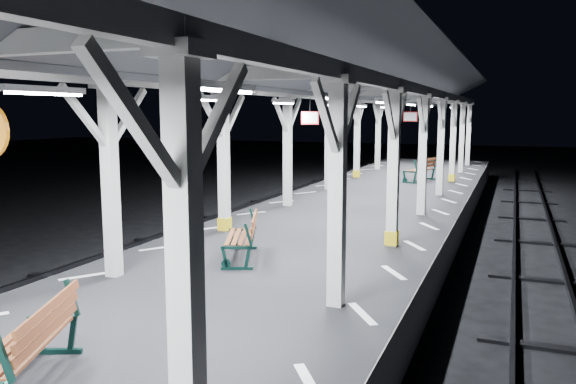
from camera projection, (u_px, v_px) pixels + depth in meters
The scene contains 10 objects.
ground at pixel (267, 309), 10.95m from camera, with size 120.00×120.00×0.00m, color black.
platform at pixel (267, 284), 10.88m from camera, with size 6.00×50.00×1.00m, color black.
hazard_stripes_left at pixel (160, 248), 11.72m from camera, with size 1.00×48.00×0.01m, color silver.
hazard_stripes_right at pixel (394, 273), 9.90m from camera, with size 1.00×48.00×0.01m, color silver.
track_left at pixel (67, 277), 12.79m from camera, with size 2.20×60.00×0.16m.
track_right at pixel (549, 345), 9.08m from camera, with size 2.20×60.00×0.16m.
canopy at pixel (266, 71), 10.29m from camera, with size 5.40×49.00×4.65m.
bench_near at pixel (31, 342), 5.70m from camera, with size 1.23×1.79×0.92m.
bench_mid at pixel (245, 235), 10.79m from camera, with size 1.14×1.70×0.87m.
bench_far at pixel (422, 169), 22.99m from camera, with size 1.12×1.90×0.97m.
Camera 1 is at (4.31, -9.60, 3.80)m, focal length 35.00 mm.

